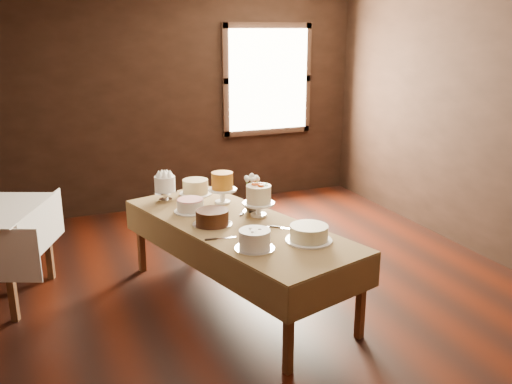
% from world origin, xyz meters
% --- Properties ---
extents(floor, '(5.00, 6.00, 0.01)m').
position_xyz_m(floor, '(0.00, 0.00, 0.00)').
color(floor, black).
rests_on(floor, ground).
extents(wall_back, '(5.00, 0.02, 2.80)m').
position_xyz_m(wall_back, '(0.00, 3.00, 1.40)').
color(wall_back, black).
rests_on(wall_back, ground).
extents(wall_right, '(0.02, 6.00, 2.80)m').
position_xyz_m(wall_right, '(2.50, 0.00, 1.40)').
color(wall_right, black).
rests_on(wall_right, ground).
extents(window, '(1.10, 0.05, 1.30)m').
position_xyz_m(window, '(1.30, 2.94, 1.60)').
color(window, '#FFEABF').
rests_on(window, wall_back).
extents(display_table, '(1.49, 2.43, 0.70)m').
position_xyz_m(display_table, '(-0.17, 0.20, 0.65)').
color(display_table, '#4F301D').
rests_on(display_table, ground).
extents(cake_meringue, '(0.27, 0.27, 0.24)m').
position_xyz_m(cake_meringue, '(-0.57, 1.03, 0.81)').
color(cake_meringue, silver).
rests_on(cake_meringue, display_table).
extents(cake_speckled, '(0.31, 0.31, 0.15)m').
position_xyz_m(cake_speckled, '(-0.25, 1.12, 0.77)').
color(cake_speckled, white).
rests_on(cake_speckled, display_table).
extents(cake_lattice, '(0.32, 0.32, 0.11)m').
position_xyz_m(cake_lattice, '(-0.45, 0.62, 0.75)').
color(cake_lattice, white).
rests_on(cake_lattice, display_table).
extents(cake_caramel, '(0.27, 0.27, 0.30)m').
position_xyz_m(cake_caramel, '(-0.10, 0.76, 0.83)').
color(cake_caramel, white).
rests_on(cake_caramel, display_table).
extents(cake_chocolate, '(0.38, 0.38, 0.13)m').
position_xyz_m(cake_chocolate, '(-0.37, 0.23, 0.76)').
color(cake_chocolate, silver).
rests_on(cake_chocolate, display_table).
extents(cake_flowers, '(0.29, 0.29, 0.28)m').
position_xyz_m(cake_flowers, '(0.06, 0.30, 0.83)').
color(cake_flowers, white).
rests_on(cake_flowers, display_table).
extents(cake_swirl, '(0.29, 0.29, 0.15)m').
position_xyz_m(cake_swirl, '(-0.25, -0.38, 0.77)').
color(cake_swirl, silver).
rests_on(cake_swirl, display_table).
extents(cake_cream, '(0.39, 0.39, 0.12)m').
position_xyz_m(cake_cream, '(0.19, -0.38, 0.76)').
color(cake_cream, white).
rests_on(cake_cream, display_table).
extents(cake_server_a, '(0.24, 0.09, 0.01)m').
position_xyz_m(cake_server_a, '(-0.03, -0.01, 0.71)').
color(cake_server_a, silver).
rests_on(cake_server_a, display_table).
extents(cake_server_b, '(0.20, 0.18, 0.01)m').
position_xyz_m(cake_server_b, '(0.17, -0.10, 0.71)').
color(cake_server_b, silver).
rests_on(cake_server_b, display_table).
extents(cake_server_c, '(0.09, 0.24, 0.01)m').
position_xyz_m(cake_server_c, '(-0.30, 0.42, 0.71)').
color(cake_server_c, silver).
rests_on(cake_server_c, display_table).
extents(cake_server_d, '(0.16, 0.21, 0.01)m').
position_xyz_m(cake_server_d, '(0.01, 0.48, 0.71)').
color(cake_server_d, silver).
rests_on(cake_server_d, display_table).
extents(cake_server_e, '(0.24, 0.05, 0.01)m').
position_xyz_m(cake_server_e, '(-0.37, -0.10, 0.71)').
color(cake_server_e, silver).
rests_on(cake_server_e, display_table).
extents(flower_vase, '(0.17, 0.17, 0.13)m').
position_xyz_m(flower_vase, '(0.05, 0.41, 0.76)').
color(flower_vase, '#2D2823').
rests_on(flower_vase, display_table).
extents(flower_bouquet, '(0.14, 0.14, 0.20)m').
position_xyz_m(flower_bouquet, '(0.05, 0.41, 0.95)').
color(flower_bouquet, white).
rests_on(flower_bouquet, flower_vase).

